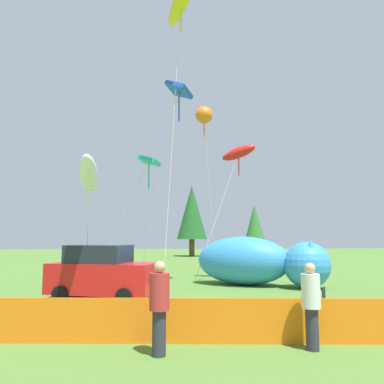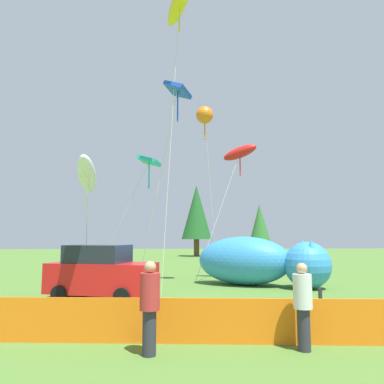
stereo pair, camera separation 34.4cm
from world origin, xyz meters
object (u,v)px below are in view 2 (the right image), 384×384
object	(u,v)px
spectator_in_yellow_shirt	(150,303)
kite_teal_diamond	(148,163)
kite_red_lizard	(240,153)
parked_car	(101,273)
kite_yellow_hero	(180,2)
folding_chair	(316,300)
kite_blue_box	(177,94)
inflatable_cat	(258,263)
spectator_in_grey_shirt	(303,302)
kite_orange_flower	(205,116)
kite_white_ghost	(87,175)

from	to	relation	value
spectator_in_yellow_shirt	kite_teal_diamond	xyz separation A→B (m)	(-0.58, 9.66, 4.70)
kite_teal_diamond	kite_red_lizard	xyz separation A→B (m)	(4.81, 2.52, 1.13)
parked_car	kite_yellow_hero	distance (m)	11.07
spectator_in_yellow_shirt	kite_red_lizard	size ratio (longest dim) A/B	0.24
folding_chair	kite_blue_box	xyz separation A→B (m)	(-3.86, 3.74, 7.44)
kite_blue_box	folding_chair	bearing A→B (deg)	-44.06
inflatable_cat	spectator_in_grey_shirt	world-z (taller)	inflatable_cat
folding_chair	inflatable_cat	size ratio (longest dim) A/B	0.14
parked_car	kite_red_lizard	bearing A→B (deg)	58.79
parked_car	kite_orange_flower	world-z (taller)	kite_orange_flower
kite_red_lizard	parked_car	bearing A→B (deg)	-138.71
kite_orange_flower	folding_chair	bearing A→B (deg)	-73.21
kite_orange_flower	kite_white_ghost	bearing A→B (deg)	-131.07
parked_car	kite_white_ghost	bearing A→B (deg)	-90.92
spectator_in_grey_shirt	kite_white_ghost	size ratio (longest dim) A/B	0.34
spectator_in_yellow_shirt	kite_red_lizard	distance (m)	14.15
kite_blue_box	kite_red_lizard	bearing A→B (deg)	56.65
folding_chair	parked_car	bearing A→B (deg)	3.33
kite_white_ghost	kite_red_lizard	world-z (taller)	kite_red_lizard
parked_car	inflatable_cat	xyz separation A→B (m)	(6.69, 3.40, 0.09)
folding_chair	kite_red_lizard	world-z (taller)	kite_red_lizard
inflatable_cat	kite_red_lizard	size ratio (longest dim) A/B	0.83
parked_car	inflatable_cat	size ratio (longest dim) A/B	0.68
folding_chair	kite_red_lizard	size ratio (longest dim) A/B	0.11
kite_yellow_hero	kite_white_ghost	distance (m)	8.01
parked_car	kite_yellow_hero	world-z (taller)	kite_yellow_hero
kite_white_ghost	kite_teal_diamond	xyz separation A→B (m)	(1.90, 4.18, 1.28)
kite_orange_flower	kite_blue_box	xyz separation A→B (m)	(-1.51, -4.05, -0.48)
kite_yellow_hero	kite_teal_diamond	bearing A→B (deg)	112.70
inflatable_cat	kite_blue_box	bearing A→B (deg)	-110.81
parked_car	inflatable_cat	bearing A→B (deg)	44.45
parked_car	folding_chair	bearing A→B (deg)	-11.00
kite_yellow_hero	kite_teal_diamond	world-z (taller)	kite_yellow_hero
inflatable_cat	spectator_in_yellow_shirt	distance (m)	11.03
kite_blue_box	kite_orange_flower	bearing A→B (deg)	69.53
kite_teal_diamond	kite_white_ghost	bearing A→B (deg)	-114.40
folding_chair	kite_white_ghost	world-z (taller)	kite_white_ghost
kite_orange_flower	kite_red_lizard	bearing A→B (deg)	33.56
folding_chair	spectator_in_yellow_shirt	size ratio (longest dim) A/B	0.47
kite_teal_diamond	kite_red_lizard	size ratio (longest dim) A/B	0.81
inflatable_cat	kite_blue_box	distance (m)	8.56
spectator_in_grey_shirt	kite_yellow_hero	distance (m)	12.69
spectator_in_grey_shirt	spectator_in_yellow_shirt	bearing A→B (deg)	-178.13
kite_orange_flower	kite_blue_box	distance (m)	4.35
spectator_in_yellow_shirt	kite_orange_flower	size ratio (longest dim) A/B	0.20
kite_teal_diamond	kite_blue_box	distance (m)	3.87
kite_orange_flower	kite_red_lizard	size ratio (longest dim) A/B	1.20
parked_car	kite_white_ghost	distance (m)	3.64
kite_white_ghost	kite_red_lizard	xyz separation A→B (m)	(6.70, 6.70, 2.41)
kite_white_ghost	kite_blue_box	bearing A→B (deg)	22.35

